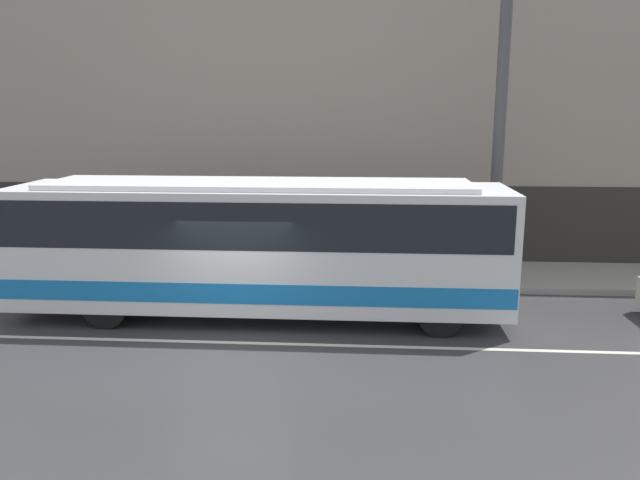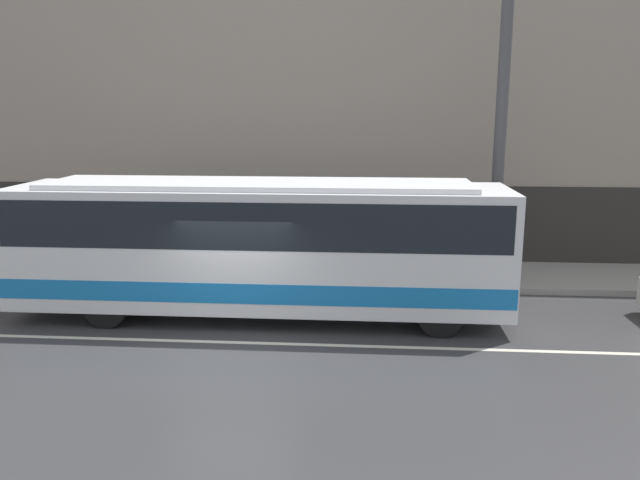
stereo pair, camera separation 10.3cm
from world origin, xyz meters
TOP-DOWN VIEW (x-y plane):
  - ground_plane at (0.00, 0.00)m, footprint 60.00×60.00m
  - sidewalk at (0.00, 5.52)m, footprint 60.00×3.03m
  - building_facade at (0.00, 7.17)m, footprint 60.00×0.35m
  - lane_stripe at (0.00, 0.00)m, footprint 54.00×0.14m
  - transit_bus at (0.33, 1.85)m, footprint 11.45×2.59m
  - utility_pole_near at (6.32, 4.82)m, footprint 0.32×0.32m

SIDE VIEW (x-z plane):
  - ground_plane at x=0.00m, z-range 0.00..0.00m
  - lane_stripe at x=0.00m, z-range 0.00..0.01m
  - sidewalk at x=0.00m, z-range 0.00..0.18m
  - transit_bus at x=0.33m, z-range 0.20..3.41m
  - utility_pole_near at x=6.32m, z-range 0.18..8.55m
  - building_facade at x=0.00m, z-range -0.18..9.90m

